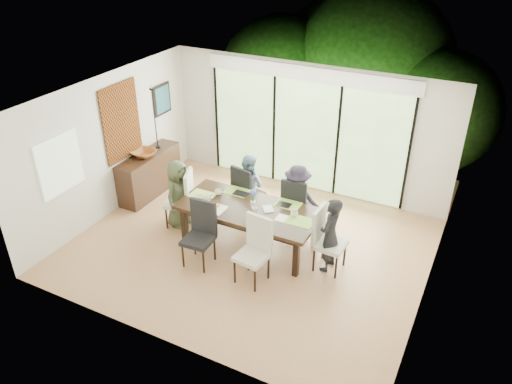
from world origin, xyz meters
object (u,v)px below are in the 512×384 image
at_px(table_top, 249,209).
at_px(cup_b, 254,210).
at_px(person_far_left, 248,187).
at_px(laptop, 204,198).
at_px(chair_far_right, 297,203).
at_px(chair_right_end, 331,240).
at_px(bowl, 144,154).
at_px(person_left_end, 178,194).
at_px(chair_left_end, 178,198).
at_px(sideboard, 150,174).
at_px(vase, 253,204).
at_px(chair_near_right, 252,252).
at_px(chair_far_left, 249,191).
at_px(cup_a, 218,192).
at_px(cup_c, 294,214).
at_px(chair_near_left, 198,236).
at_px(person_far_right, 297,199).
at_px(person_right_end, 330,235).

xyz_separation_m(table_top, cup_b, (0.15, -0.10, 0.08)).
relative_size(person_far_left, cup_b, 12.90).
xyz_separation_m(person_far_left, laptop, (-0.40, -0.93, 0.12)).
bearing_deg(chair_far_right, chair_right_end, 134.61).
relative_size(table_top, chair_far_right, 2.18).
relative_size(chair_far_right, bowl, 2.37).
distance_m(person_left_end, person_far_left, 1.32).
distance_m(person_left_end, cup_b, 1.64).
height_order(chair_left_end, chair_far_right, same).
xyz_separation_m(cup_b, bowl, (-2.87, 0.72, 0.14)).
bearing_deg(chair_left_end, sideboard, -141.39).
bearing_deg(vase, chair_near_right, -63.94).
distance_m(table_top, chair_far_left, 0.98).
bearing_deg(cup_a, chair_right_end, -3.90).
height_order(chair_near_right, cup_c, chair_near_right).
height_order(chair_near_left, cup_a, chair_near_left).
xyz_separation_m(chair_right_end, person_left_end, (-2.98, 0.00, 0.10)).
distance_m(person_far_left, cup_b, 1.12).
xyz_separation_m(chair_near_right, sideboard, (-3.22, 1.59, -0.11)).
relative_size(chair_far_left, chair_near_right, 1.00).
bearing_deg(bowl, person_far_left, 5.35).
xyz_separation_m(table_top, chair_near_left, (-0.50, -0.87, -0.17)).
xyz_separation_m(vase, bowl, (-2.77, 0.57, 0.13)).
height_order(table_top, cup_c, cup_c).
bearing_deg(cup_b, chair_far_right, 67.17).
bearing_deg(chair_right_end, chair_near_right, 133.48).
height_order(person_far_right, sideboard, person_far_right).
bearing_deg(chair_right_end, cup_c, 84.32).
bearing_deg(cup_c, chair_far_left, 149.04).
height_order(chair_left_end, person_far_left, person_far_left).
relative_size(chair_left_end, sideboard, 0.70).
xyz_separation_m(person_left_end, person_right_end, (2.96, 0.00, 0.00)).
xyz_separation_m(person_left_end, laptop, (0.63, -0.10, 0.12)).
xyz_separation_m(chair_left_end, vase, (1.55, 0.05, 0.27)).
relative_size(chair_left_end, laptop, 3.33).
distance_m(person_far_right, cup_c, 0.79).
height_order(chair_far_right, sideboard, chair_far_right).
xyz_separation_m(chair_far_left, bowl, (-2.27, -0.23, 0.39)).
bearing_deg(chair_far_left, cup_b, 134.95).
relative_size(cup_b, bowl, 0.22).
relative_size(chair_near_right, person_far_right, 0.85).
bearing_deg(laptop, vase, -14.68).
distance_m(chair_far_right, chair_near_right, 1.72).
bearing_deg(cup_a, table_top, -12.09).
height_order(cup_b, sideboard, sideboard).
relative_size(chair_far_left, person_left_end, 0.85).
relative_size(chair_near_right, cup_a, 8.87).
bearing_deg(chair_far_left, chair_left_end, 51.67).
xyz_separation_m(chair_near_left, chair_near_right, (1.00, -0.00, 0.00)).
relative_size(person_right_end, person_far_right, 1.00).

